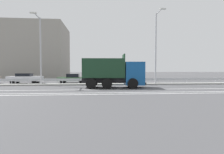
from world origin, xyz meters
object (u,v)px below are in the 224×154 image
(dump_truck, at_px, (121,75))
(parked_car_4, at_px, (72,78))
(median_road_sign, at_px, (141,74))
(street_lamp_1, at_px, (40,47))
(street_lamp_2, at_px, (156,45))
(parked_car_5, at_px, (110,78))
(parked_car_3, at_px, (25,78))

(dump_truck, relative_size, parked_car_4, 1.61)
(median_road_sign, xyz_separation_m, parked_car_4, (-9.01, 4.02, -0.72))
(median_road_sign, relative_size, street_lamp_1, 0.32)
(street_lamp_2, bearing_deg, parked_car_5, 144.31)
(parked_car_3, relative_size, parked_car_4, 1.12)
(parked_car_5, bearing_deg, parked_car_4, -90.16)
(median_road_sign, distance_m, street_lamp_2, 4.11)
(dump_truck, distance_m, parked_car_4, 9.64)
(street_lamp_1, distance_m, parked_car_3, 6.22)
(dump_truck, distance_m, street_lamp_1, 10.39)
(street_lamp_1, height_order, street_lamp_2, street_lamp_2)
(parked_car_3, height_order, parked_car_5, parked_car_3)
(parked_car_4, bearing_deg, dump_truck, -140.92)
(median_road_sign, relative_size, parked_car_4, 0.64)
(street_lamp_1, relative_size, parked_car_3, 1.79)
(street_lamp_1, xyz_separation_m, parked_car_4, (3.21, 4.06, -3.91))
(median_road_sign, height_order, street_lamp_1, street_lamp_1)
(parked_car_4, bearing_deg, parked_car_5, -91.99)
(parked_car_4, bearing_deg, street_lamp_2, -110.71)
(dump_truck, xyz_separation_m, parked_car_3, (-12.45, 7.10, -0.60))
(dump_truck, distance_m, street_lamp_2, 6.96)
(parked_car_3, bearing_deg, street_lamp_1, 38.50)
(street_lamp_1, relative_size, parked_car_4, 2.00)
(street_lamp_1, relative_size, parked_car_5, 1.89)
(parked_car_4, xyz_separation_m, parked_car_5, (5.45, -0.19, 0.00))
(street_lamp_1, bearing_deg, parked_car_3, 130.78)
(dump_truck, distance_m, parked_car_5, 7.33)
(street_lamp_2, bearing_deg, street_lamp_1, 179.64)
(median_road_sign, bearing_deg, dump_truck, -130.56)
(street_lamp_1, relative_size, street_lamp_2, 0.90)
(street_lamp_2, distance_m, parked_car_4, 12.49)
(parked_car_5, bearing_deg, median_road_sign, 44.81)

